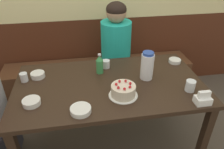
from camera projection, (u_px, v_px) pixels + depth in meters
ground_plane at (110, 144)px, 2.18m from camera, size 12.00×12.00×0.00m
bench_seat at (99, 80)px, 2.75m from camera, size 2.24×0.38×0.46m
dining_table at (109, 91)px, 1.83m from camera, size 1.54×0.85×0.73m
birthday_cake at (123, 91)px, 1.63m from camera, size 0.22×0.22×0.11m
water_pitcher at (147, 66)px, 1.80m from camera, size 0.11×0.11×0.24m
soju_bottle at (100, 64)px, 1.89m from camera, size 0.06×0.06×0.18m
napkin_holder at (203, 99)px, 1.55m from camera, size 0.11×0.08×0.11m
bowl_soup_white at (175, 61)px, 2.09m from camera, size 0.11×0.11×0.03m
bowl_rice_small at (81, 110)px, 1.48m from camera, size 0.14×0.14×0.04m
bowl_side_dish at (38, 75)px, 1.86m from camera, size 0.12×0.12×0.04m
bowl_sauce_shallow at (31, 102)px, 1.55m from camera, size 0.13×0.13×0.04m
glass_water_tall at (24, 77)px, 1.80m from camera, size 0.06×0.06×0.07m
glass_tumbler_short at (190, 86)px, 1.68m from camera, size 0.07×0.07×0.09m
glass_shot_small at (106, 64)px, 1.99m from camera, size 0.07×0.07×0.07m
person_grey_tee at (116, 59)px, 2.47m from camera, size 0.32×0.34×1.22m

